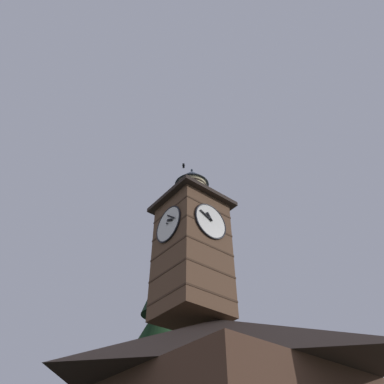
% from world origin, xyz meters
% --- Properties ---
extents(clock_tower, '(3.84, 3.84, 10.00)m').
position_xyz_m(clock_tower, '(2.12, -3.35, 12.56)').
color(clock_tower, brown).
rests_on(clock_tower, building_main).
extents(pine_tree_behind, '(5.08, 5.08, 16.51)m').
position_xyz_m(pine_tree_behind, '(0.23, -9.07, 6.91)').
color(pine_tree_behind, '#473323').
rests_on(pine_tree_behind, ground_plane).
extents(flying_bird_high, '(0.40, 0.45, 0.11)m').
position_xyz_m(flying_bird_high, '(1.81, -4.68, 19.91)').
color(flying_bird_high, black).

